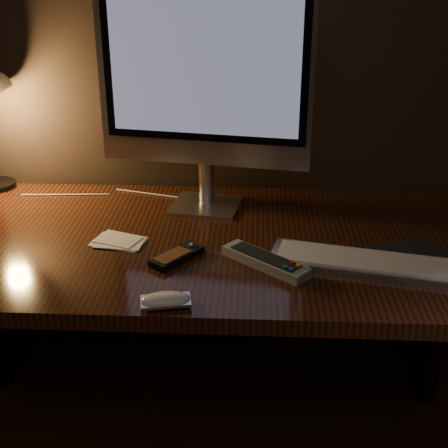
{
  "coord_description": "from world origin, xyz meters",
  "views": [
    {
      "loc": [
        0.14,
        0.41,
        1.44
      ],
      "look_at": [
        0.07,
        1.73,
        0.85
      ],
      "focal_mm": 50.0,
      "sensor_mm": 36.0,
      "label": 1
    }
  ],
  "objects_px": {
    "mouse": "(166,302)",
    "tv_remote": "(265,261)",
    "monitor": "(204,81)",
    "keyboard": "(372,263)",
    "media_remote": "(177,256)",
    "desk": "(201,269)"
  },
  "relations": [
    {
      "from": "mouse",
      "to": "tv_remote",
      "type": "relative_size",
      "value": 0.49
    },
    {
      "from": "keyboard",
      "to": "media_remote",
      "type": "height_order",
      "value": "media_remote"
    },
    {
      "from": "media_remote",
      "to": "tv_remote",
      "type": "distance_m",
      "value": 0.21
    },
    {
      "from": "mouse",
      "to": "media_remote",
      "type": "xyz_separation_m",
      "value": [
        -0.0,
        0.21,
        -0.0
      ]
    },
    {
      "from": "monitor",
      "to": "keyboard",
      "type": "bearing_deg",
      "value": -29.63
    },
    {
      "from": "keyboard",
      "to": "mouse",
      "type": "xyz_separation_m",
      "value": [
        -0.46,
        -0.2,
        0.0
      ]
    },
    {
      "from": "desk",
      "to": "mouse",
      "type": "bearing_deg",
      "value": -95.49
    },
    {
      "from": "desk",
      "to": "media_remote",
      "type": "height_order",
      "value": "media_remote"
    },
    {
      "from": "monitor",
      "to": "tv_remote",
      "type": "height_order",
      "value": "monitor"
    },
    {
      "from": "tv_remote",
      "to": "desk",
      "type": "bearing_deg",
      "value": 169.21
    },
    {
      "from": "monitor",
      "to": "keyboard",
      "type": "relative_size",
      "value": 1.28
    },
    {
      "from": "desk",
      "to": "keyboard",
      "type": "height_order",
      "value": "keyboard"
    },
    {
      "from": "desk",
      "to": "tv_remote",
      "type": "relative_size",
      "value": 7.54
    },
    {
      "from": "keyboard",
      "to": "media_remote",
      "type": "bearing_deg",
      "value": -168.9
    },
    {
      "from": "monitor",
      "to": "media_remote",
      "type": "xyz_separation_m",
      "value": [
        -0.04,
        -0.33,
        -0.35
      ]
    },
    {
      "from": "monitor",
      "to": "tv_remote",
      "type": "relative_size",
      "value": 2.89
    },
    {
      "from": "monitor",
      "to": "tv_remote",
      "type": "bearing_deg",
      "value": -55.04
    },
    {
      "from": "mouse",
      "to": "tv_remote",
      "type": "bearing_deg",
      "value": 31.01
    },
    {
      "from": "desk",
      "to": "monitor",
      "type": "bearing_deg",
      "value": 88.57
    },
    {
      "from": "mouse",
      "to": "media_remote",
      "type": "distance_m",
      "value": 0.21
    },
    {
      "from": "tv_remote",
      "to": "mouse",
      "type": "bearing_deg",
      "value": -97.6
    },
    {
      "from": "desk",
      "to": "monitor",
      "type": "relative_size",
      "value": 2.61
    }
  ]
}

